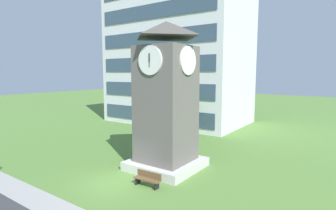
% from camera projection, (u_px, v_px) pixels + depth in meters
% --- Properties ---
extents(ground_plane, '(160.00, 160.00, 0.00)m').
position_uv_depth(ground_plane, '(114.00, 183.00, 16.86)').
color(ground_plane, '#567F38').
extents(kerb_strip, '(120.00, 1.60, 0.01)m').
position_uv_depth(kerb_strip, '(56.00, 209.00, 13.63)').
color(kerb_strip, '#9E9E99').
rests_on(kerb_strip, ground).
extents(office_building, '(18.52, 11.55, 19.20)m').
position_uv_depth(office_building, '(178.00, 54.00, 37.81)').
color(office_building, silver).
rests_on(office_building, ground).
extents(clock_tower, '(4.67, 4.67, 10.44)m').
position_uv_depth(clock_tower, '(166.00, 104.00, 19.08)').
color(clock_tower, '#605B56').
rests_on(clock_tower, ground).
extents(park_bench, '(1.82, 0.55, 0.88)m').
position_uv_depth(park_bench, '(148.00, 179.00, 16.35)').
color(park_bench, brown).
rests_on(park_bench, ground).
extents(tree_streetside, '(2.86, 2.86, 4.49)m').
position_uv_depth(tree_streetside, '(181.00, 108.00, 29.42)').
color(tree_streetside, '#513823').
rests_on(tree_streetside, ground).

